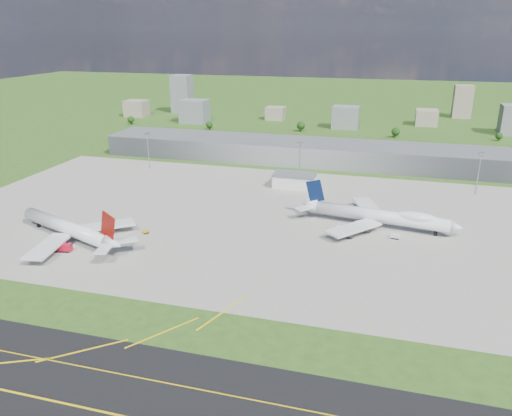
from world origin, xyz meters
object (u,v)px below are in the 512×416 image
(van_white_near, at_px, (338,229))
(tug_yellow, at_px, (146,232))
(airliner_blue_quad, at_px, (381,216))
(airliner_red_twin, at_px, (70,229))
(van_white_far, at_px, (395,237))
(fire_truck, at_px, (62,248))

(van_white_near, bearing_deg, tug_yellow, 129.56)
(tug_yellow, relative_size, van_white_near, 0.70)
(airliner_blue_quad, bearing_deg, airliner_red_twin, -149.27)
(tug_yellow, height_order, van_white_near, van_white_near)
(van_white_near, bearing_deg, van_white_far, -71.48)
(fire_truck, xyz_separation_m, van_white_near, (117.92, 57.35, -0.59))
(fire_truck, distance_m, tug_yellow, 39.52)
(van_white_far, bearing_deg, airliner_blue_quad, 128.03)
(airliner_red_twin, distance_m, tug_yellow, 35.49)
(fire_truck, height_order, tug_yellow, fire_truck)
(van_white_far, bearing_deg, airliner_red_twin, -155.72)
(fire_truck, relative_size, van_white_near, 1.66)
(airliner_red_twin, relative_size, fire_truck, 8.44)
(airliner_red_twin, bearing_deg, van_white_near, -138.58)
(airliner_red_twin, relative_size, van_white_far, 15.80)
(airliner_blue_quad, relative_size, van_white_near, 15.36)
(airliner_red_twin, height_order, van_white_near, airliner_red_twin)
(airliner_red_twin, xyz_separation_m, fire_truck, (4.26, -12.33, -3.80))
(airliner_blue_quad, height_order, van_white_near, airliner_blue_quad)
(van_white_far, bearing_deg, tug_yellow, -159.35)
(airliner_red_twin, height_order, van_white_far, airliner_red_twin)
(fire_truck, bearing_deg, tug_yellow, 38.26)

